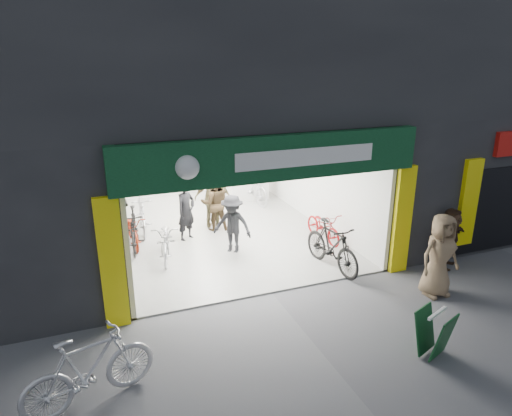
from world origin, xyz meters
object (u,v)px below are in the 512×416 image
bike_left_front (166,240)px  sandwich_board (434,332)px  bike_right_front (332,246)px  parked_bike (89,369)px  pedestrian_near (440,255)px

bike_left_front → sandwich_board: (3.55, -5.64, -0.04)m
bike_right_front → sandwich_board: 3.58m
bike_left_front → bike_right_front: 4.15m
sandwich_board → bike_right_front: bearing=68.1°
parked_bike → pedestrian_near: size_ratio=1.08×
bike_right_front → parked_bike: 6.19m
bike_left_front → bike_right_front: (3.60, -2.07, 0.11)m
bike_right_front → sandwich_board: size_ratio=2.42×
bike_right_front → parked_bike: size_ratio=1.01×
bike_right_front → pedestrian_near: 2.44m
parked_bike → sandwich_board: bearing=-115.0°
bike_left_front → bike_right_front: bike_right_front is taller
sandwich_board → bike_left_front: bearing=101.0°
bike_left_front → sandwich_board: bike_left_front is taller
pedestrian_near → sandwich_board: bearing=-132.0°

